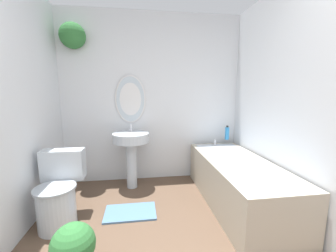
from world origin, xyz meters
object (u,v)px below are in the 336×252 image
at_px(bathtub, 237,181).
at_px(toilet, 59,193).
at_px(pedestal_sink, 131,146).
at_px(shampoo_bottle, 227,133).

bearing_deg(bathtub, toilet, -176.89).
height_order(pedestal_sink, shampoo_bottle, pedestal_sink).
bearing_deg(pedestal_sink, bathtub, -26.08).
bearing_deg(toilet, bathtub, 3.11).
xyz_separation_m(pedestal_sink, shampoo_bottle, (1.41, 0.12, 0.12)).
bearing_deg(bathtub, pedestal_sink, 153.92).
height_order(pedestal_sink, bathtub, pedestal_sink).
height_order(toilet, pedestal_sink, pedestal_sink).
bearing_deg(pedestal_sink, shampoo_bottle, 4.99).
relative_size(pedestal_sink, bathtub, 0.52).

